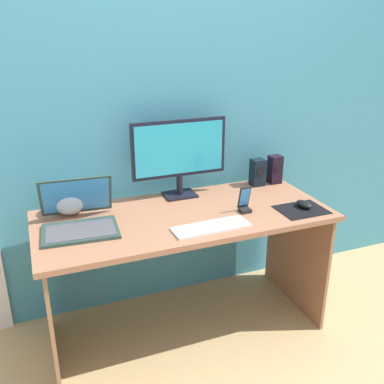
% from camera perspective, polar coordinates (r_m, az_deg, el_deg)
% --- Properties ---
extents(ground_plane, '(8.00, 8.00, 0.00)m').
position_cam_1_polar(ground_plane, '(2.61, -0.93, -17.27)').
color(ground_plane, tan).
extents(wall_back, '(6.00, 0.04, 2.50)m').
position_cam_1_polar(wall_back, '(2.45, -4.46, 12.39)').
color(wall_back, teal).
rests_on(wall_back, ground_plane).
extents(desk, '(1.51, 0.66, 0.71)m').
position_cam_1_polar(desk, '(2.30, -1.02, -6.05)').
color(desk, '#9B6446').
rests_on(desk, ground_plane).
extents(monitor, '(0.54, 0.14, 0.44)m').
position_cam_1_polar(monitor, '(2.38, -1.68, 5.12)').
color(monitor, black).
rests_on(monitor, desk).
extents(speaker_right, '(0.07, 0.07, 0.17)m').
position_cam_1_polar(speaker_right, '(2.69, 10.86, 2.95)').
color(speaker_right, black).
rests_on(speaker_right, desk).
extents(speaker_near_monitor, '(0.08, 0.08, 0.16)m').
position_cam_1_polar(speaker_near_monitor, '(2.63, 8.63, 2.58)').
color(speaker_near_monitor, black).
rests_on(speaker_near_monitor, desk).
extents(laptop, '(0.37, 0.36, 0.23)m').
position_cam_1_polar(laptop, '(2.14, -14.66, -3.44)').
color(laptop, '#284139').
rests_on(laptop, desk).
extents(fishbowl, '(0.18, 0.18, 0.18)m').
position_cam_1_polar(fishbowl, '(2.30, -15.91, -0.77)').
color(fishbowl, silver).
rests_on(fishbowl, desk).
extents(keyboard_external, '(0.38, 0.14, 0.01)m').
position_cam_1_polar(keyboard_external, '(2.08, 2.52, -4.63)').
color(keyboard_external, white).
rests_on(keyboard_external, desk).
extents(mousepad, '(0.25, 0.20, 0.00)m').
position_cam_1_polar(mousepad, '(2.35, 14.20, -2.27)').
color(mousepad, black).
rests_on(mousepad, desk).
extents(mouse, '(0.07, 0.11, 0.04)m').
position_cam_1_polar(mouse, '(2.37, 14.54, -1.57)').
color(mouse, black).
rests_on(mouse, mousepad).
extents(phone_in_dock, '(0.06, 0.06, 0.14)m').
position_cam_1_polar(phone_in_dock, '(2.26, 6.94, -1.45)').
color(phone_in_dock, black).
rests_on(phone_in_dock, desk).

